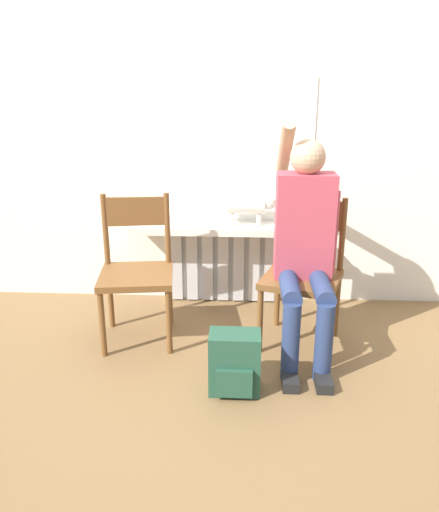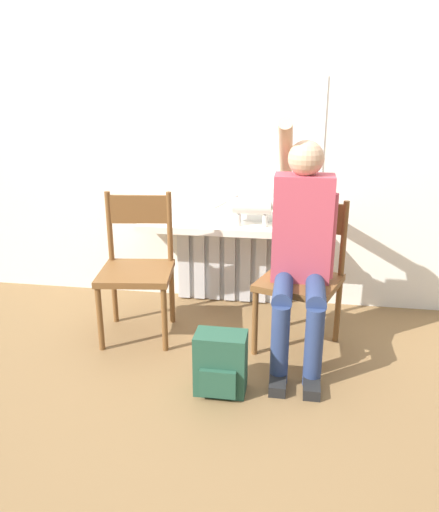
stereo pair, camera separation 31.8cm
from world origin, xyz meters
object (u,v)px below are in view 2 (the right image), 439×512
(chair_left, at_px, (137,265))
(cat, at_px, (256,206))
(person, at_px, (302,242))
(backpack, at_px, (221,364))
(chair_right, at_px, (302,275))

(chair_left, xyz_separation_m, cat, (0.70, 0.54, 0.29))
(chair_left, relative_size, person, 0.65)
(chair_left, bearing_deg, backpack, -50.90)
(person, xyz_separation_m, backpack, (-0.39, -0.48, -0.54))
(chair_left, distance_m, backpack, 0.92)
(chair_left, distance_m, chair_right, 1.04)
(person, bearing_deg, backpack, -129.04)
(chair_left, bearing_deg, chair_right, -7.94)
(person, relative_size, cat, 2.88)
(person, relative_size, backpack, 4.16)
(chair_right, height_order, cat, chair_right)
(person, bearing_deg, chair_right, 82.88)
(backpack, bearing_deg, chair_left, 136.94)
(chair_left, relative_size, chair_right, 1.00)
(chair_left, xyz_separation_m, person, (1.03, -0.11, 0.24))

